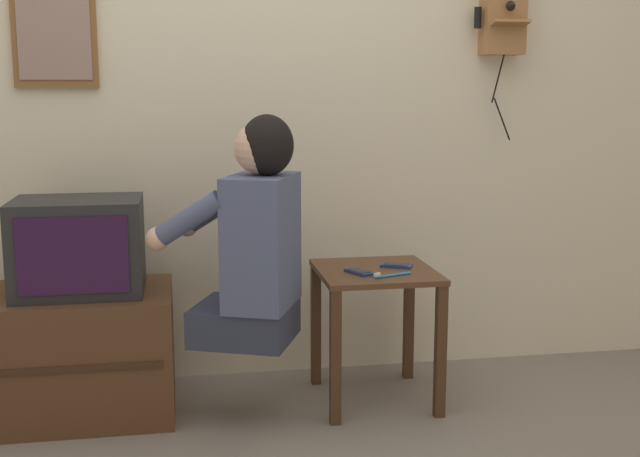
{
  "coord_description": "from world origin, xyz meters",
  "views": [
    {
      "loc": [
        -0.31,
        -2.49,
        1.27
      ],
      "look_at": [
        0.23,
        0.53,
        0.73
      ],
      "focal_mm": 45.0,
      "sensor_mm": 36.0,
      "label": 1
    }
  ],
  "objects_px": {
    "cell_phone_held": "(359,272)",
    "cell_phone_spare": "(396,266)",
    "toothbrush": "(390,275)",
    "wall_phone_antique": "(503,13)",
    "framed_picture": "(54,30)",
    "television": "(79,246)",
    "person": "(254,238)"
  },
  "relations": [
    {
      "from": "television",
      "to": "framed_picture",
      "type": "xyz_separation_m",
      "value": [
        -0.09,
        0.34,
        0.83
      ]
    },
    {
      "from": "wall_phone_antique",
      "to": "cell_phone_spare",
      "type": "xyz_separation_m",
      "value": [
        -0.55,
        -0.32,
        -1.04
      ]
    },
    {
      "from": "cell_phone_spare",
      "to": "toothbrush",
      "type": "xyz_separation_m",
      "value": [
        -0.07,
        -0.16,
        0.0
      ]
    },
    {
      "from": "person",
      "to": "cell_phone_held",
      "type": "distance_m",
      "value": 0.46
    },
    {
      "from": "television",
      "to": "framed_picture",
      "type": "distance_m",
      "value": 0.9
    },
    {
      "from": "framed_picture",
      "to": "toothbrush",
      "type": "xyz_separation_m",
      "value": [
        1.27,
        -0.53,
        -0.94
      ]
    },
    {
      "from": "television",
      "to": "cell_phone_spare",
      "type": "relative_size",
      "value": 3.48
    },
    {
      "from": "person",
      "to": "framed_picture",
      "type": "relative_size",
      "value": 1.87
    },
    {
      "from": "framed_picture",
      "to": "cell_phone_spare",
      "type": "height_order",
      "value": "framed_picture"
    },
    {
      "from": "person",
      "to": "framed_picture",
      "type": "xyz_separation_m",
      "value": [
        -0.75,
        0.52,
        0.78
      ]
    },
    {
      "from": "wall_phone_antique",
      "to": "cell_phone_held",
      "type": "bearing_deg",
      "value": -150.8
    },
    {
      "from": "cell_phone_held",
      "to": "cell_phone_spare",
      "type": "xyz_separation_m",
      "value": [
        0.17,
        0.09,
        0.0
      ]
    },
    {
      "from": "television",
      "to": "toothbrush",
      "type": "xyz_separation_m",
      "value": [
        1.18,
        -0.19,
        -0.12
      ]
    },
    {
      "from": "person",
      "to": "television",
      "type": "relative_size",
      "value": 1.79
    },
    {
      "from": "toothbrush",
      "to": "person",
      "type": "bearing_deg",
      "value": 68.86
    },
    {
      "from": "television",
      "to": "framed_picture",
      "type": "relative_size",
      "value": 1.05
    },
    {
      "from": "cell_phone_held",
      "to": "toothbrush",
      "type": "distance_m",
      "value": 0.13
    },
    {
      "from": "person",
      "to": "framed_picture",
      "type": "distance_m",
      "value": 1.2
    },
    {
      "from": "wall_phone_antique",
      "to": "cell_phone_held",
      "type": "distance_m",
      "value": 1.33
    },
    {
      "from": "wall_phone_antique",
      "to": "framed_picture",
      "type": "height_order",
      "value": "wall_phone_antique"
    },
    {
      "from": "wall_phone_antique",
      "to": "person",
      "type": "bearing_deg",
      "value": -157.37
    },
    {
      "from": "person",
      "to": "cell_phone_held",
      "type": "xyz_separation_m",
      "value": [
        0.42,
        0.07,
        -0.16
      ]
    },
    {
      "from": "framed_picture",
      "to": "person",
      "type": "bearing_deg",
      "value": -34.91
    },
    {
      "from": "cell_phone_held",
      "to": "toothbrush",
      "type": "relative_size",
      "value": 0.84
    },
    {
      "from": "person",
      "to": "wall_phone_antique",
      "type": "xyz_separation_m",
      "value": [
        1.15,
        0.48,
        0.87
      ]
    },
    {
      "from": "wall_phone_antique",
      "to": "toothbrush",
      "type": "relative_size",
      "value": 4.67
    },
    {
      "from": "framed_picture",
      "to": "cell_phone_held",
      "type": "distance_m",
      "value": 1.57
    },
    {
      "from": "television",
      "to": "cell_phone_held",
      "type": "height_order",
      "value": "television"
    },
    {
      "from": "person",
      "to": "toothbrush",
      "type": "bearing_deg",
      "value": -68.46
    },
    {
      "from": "cell_phone_spare",
      "to": "toothbrush",
      "type": "relative_size",
      "value": 0.84
    },
    {
      "from": "person",
      "to": "wall_phone_antique",
      "type": "relative_size",
      "value": 1.11
    },
    {
      "from": "person",
      "to": "cell_phone_held",
      "type": "bearing_deg",
      "value": -58.11
    }
  ]
}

